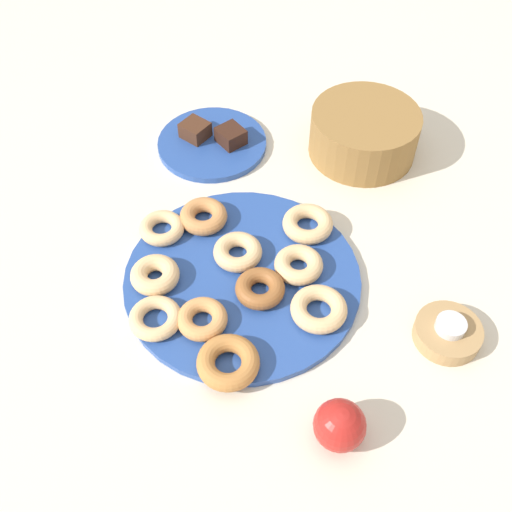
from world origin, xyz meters
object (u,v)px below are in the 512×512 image
donut_7 (155,275)px  cake_plate (212,143)px  donut_plate (242,278)px  tealight (451,326)px  donut_6 (155,318)px  candle_holder (447,333)px  donut_5 (228,362)px  donut_2 (319,309)px  donut_10 (299,265)px  basket (364,133)px  apple (340,425)px  donut_8 (204,216)px  brownie_near (195,130)px  donut_9 (162,228)px  donut_0 (238,252)px  brownie_far (231,136)px  donut_4 (260,289)px  donut_1 (308,224)px  donut_3 (202,319)px

donut_7 → cake_plate: bearing=127.7°
donut_plate → tealight: 0.34m
tealight → donut_6: bearing=-132.6°
candle_holder → donut_5: bearing=-120.1°
donut_2 → cake_plate: donut_2 is taller
donut_10 → basket: 0.35m
cake_plate → apple: 0.65m
tealight → apple: apple is taller
donut_8 → brownie_near: 0.24m
donut_plate → tealight: bearing=30.9°
donut_9 → donut_0: bearing=27.5°
donut_10 → donut_plate: bearing=-121.7°
donut_0 → brownie_near: 0.33m
donut_6 → brownie_far: bearing=126.1°
donut_6 → brownie_near: bearing=135.7°
donut_6 → donut_9: same height
donut_10 → tealight: size_ratio=1.74×
donut_4 → apple: 0.26m
donut_plate → donut_4: (0.05, -0.00, 0.02)m
donut_1 → donut_3: size_ratio=1.12×
donut_8 → donut_9: (-0.03, -0.07, -0.00)m
donut_0 → brownie_far: (-0.24, 0.18, 0.00)m
donut_2 → basket: bearing=124.3°
donut_plate → apple: bearing=-13.4°
donut_2 → donut_4: (-0.09, -0.05, 0.00)m
donut_plate → cake_plate: same height
donut_0 → cake_plate: 0.31m
donut_0 → donut_6: bearing=-83.5°
donut_0 → donut_1: size_ratio=0.93×
donut_10 → basket: bearing=115.8°
donut_0 → donut_6: 0.18m
donut_5 → brownie_near: brownie_near is taller
donut_4 → cake_plate: 0.39m
apple → cake_plate: bearing=158.2°
candle_holder → tealight: bearing=0.0°
donut_4 → apple: bearing=-15.6°
donut_plate → basket: basket is taller
donut_2 → donut_3: 0.18m
donut_7 → donut_9: donut_7 is taller
donut_0 → donut_7: bearing=-109.6°
donut_4 → candle_holder: donut_4 is taller
donut_plate → donut_5: 0.17m
brownie_far → tealight: 0.57m
donut_8 → candle_holder: bearing=19.0°
donut_0 → tealight: tealight is taller
tealight → cake_plate: bearing=-179.6°
donut_0 → basket: basket is taller
donut_4 → cake_plate: bearing=154.2°
basket → candle_holder: bearing=-28.9°
donut_4 → donut_5: bearing=-59.3°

